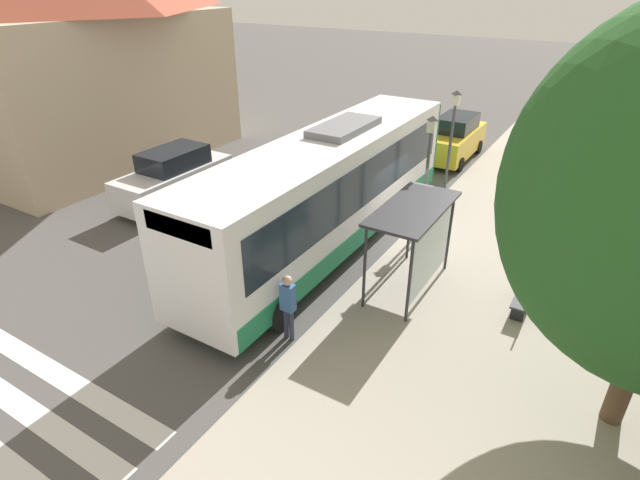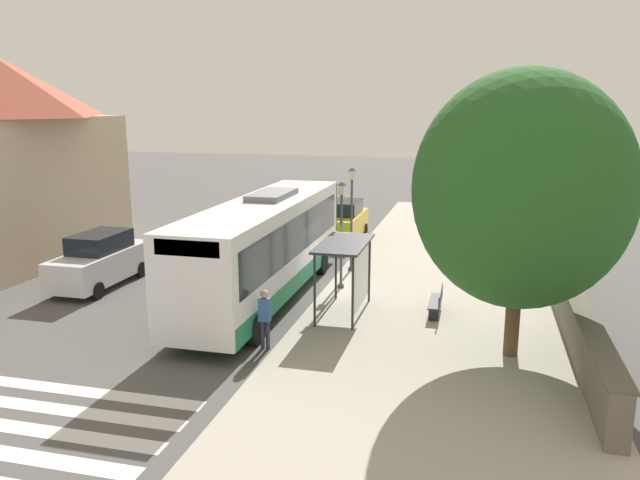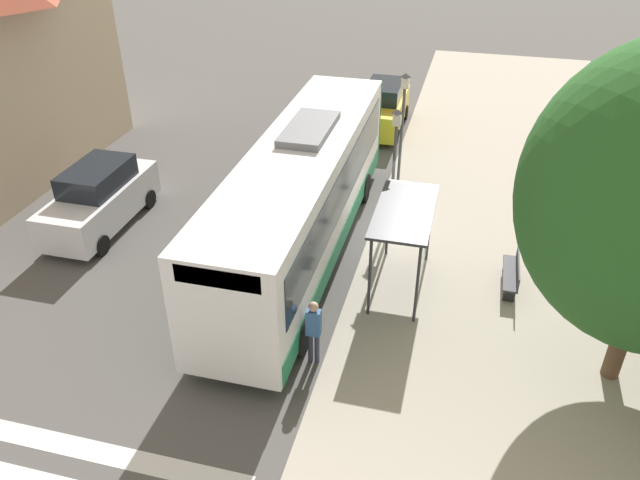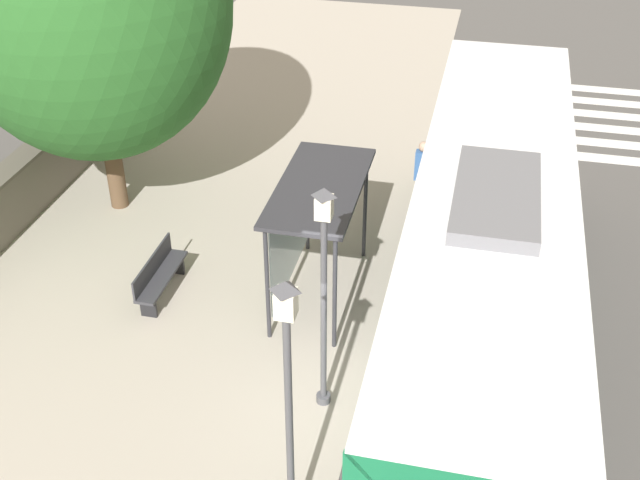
% 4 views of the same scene
% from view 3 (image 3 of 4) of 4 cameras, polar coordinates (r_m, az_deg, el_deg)
% --- Properties ---
extents(ground_plane, '(120.00, 120.00, 0.00)m').
position_cam_3_polar(ground_plane, '(20.44, 4.69, 0.95)').
color(ground_plane, '#514F4C').
rests_on(ground_plane, ground).
extents(sidewalk_plaza, '(9.00, 44.00, 0.02)m').
position_cam_3_polar(sidewalk_plaza, '(20.33, 17.26, -0.70)').
color(sidewalk_plaza, '#ADA393').
rests_on(sidewalk_plaza, ground).
extents(bus, '(2.64, 12.27, 3.82)m').
position_cam_3_polar(bus, '(18.22, -1.69, 4.03)').
color(bus, white).
rests_on(bus, ground).
extents(bus_shelter, '(1.52, 3.31, 2.49)m').
position_cam_3_polar(bus_shelter, '(16.84, 8.17, 1.42)').
color(bus_shelter, '#2D2D33').
rests_on(bus_shelter, ground).
extents(pedestrian, '(0.34, 0.24, 1.79)m').
position_cam_3_polar(pedestrian, '(14.73, -0.59, -7.98)').
color(pedestrian, '#2D3347').
rests_on(pedestrian, ground).
extents(bench, '(0.40, 1.81, 0.88)m').
position_cam_3_polar(bench, '(18.31, 17.19, -2.88)').
color(bench, '#333338').
rests_on(bench, ground).
extents(street_lamp_near, '(0.28, 0.28, 4.40)m').
position_cam_3_polar(street_lamp_near, '(21.65, 7.51, 10.34)').
color(street_lamp_near, '#4C4C51').
rests_on(street_lamp_near, ground).
extents(street_lamp_far, '(0.28, 0.28, 4.13)m').
position_cam_3_polar(street_lamp_far, '(19.31, 6.80, 7.13)').
color(street_lamp_far, '#4C4C51').
rests_on(street_lamp_far, ground).
extents(parked_car_behind_bus, '(1.83, 4.57, 2.05)m').
position_cam_3_polar(parked_car_behind_bus, '(27.89, 5.79, 11.95)').
color(parked_car_behind_bus, gold).
rests_on(parked_car_behind_bus, ground).
extents(parked_car_far_lane, '(1.91, 4.70, 2.10)m').
position_cam_3_polar(parked_car_far_lane, '(21.33, -19.50, 3.61)').
color(parked_car_far_lane, silver).
rests_on(parked_car_far_lane, ground).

